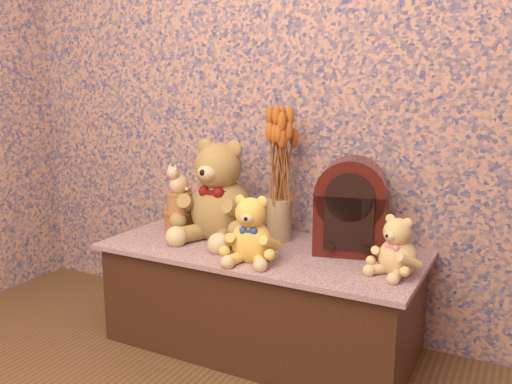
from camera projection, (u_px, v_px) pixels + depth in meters
display_shelf at (262, 297)px, 2.20m from camera, size 1.30×0.60×0.43m
teddy_large at (221, 186)px, 2.26m from camera, size 0.37×0.44×0.46m
teddy_medium at (252, 225)px, 1.98m from camera, size 0.27×0.30×0.27m
teddy_small at (399, 243)px, 1.84m from camera, size 0.25×0.27×0.23m
cathedral_radio at (351, 205)px, 2.07m from camera, size 0.31×0.26×0.38m
ceramic_vase at (279, 220)px, 2.25m from camera, size 0.14×0.14×0.18m
dried_stalks at (280, 147)px, 2.19m from camera, size 0.25×0.25×0.44m
biscuit_tin_lower at (180, 222)px, 2.36m from camera, size 0.17×0.17×0.10m
biscuit_tin_upper at (179, 202)px, 2.34m from camera, size 0.12×0.12×0.09m
cat_figurine at (179, 178)px, 2.32m from camera, size 0.12×0.13×0.13m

